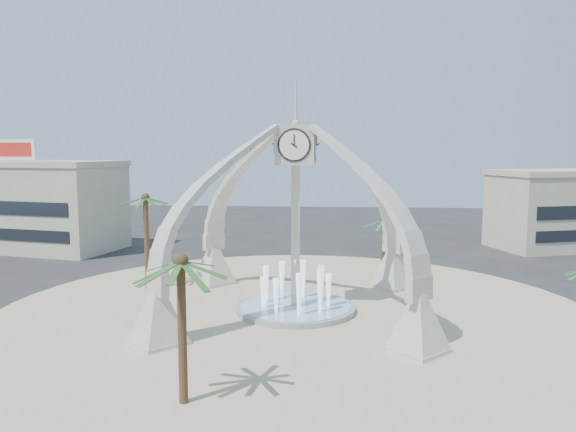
# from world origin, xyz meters

# --- Properties ---
(ground) EXTENTS (140.00, 140.00, 0.00)m
(ground) POSITION_xyz_m (0.00, 0.00, 0.00)
(ground) COLOR #282828
(ground) RESTS_ON ground
(plaza) EXTENTS (40.00, 40.00, 0.06)m
(plaza) POSITION_xyz_m (0.00, 0.00, 0.03)
(plaza) COLOR tan
(plaza) RESTS_ON ground
(clock_tower) EXTENTS (17.94, 17.94, 16.30)m
(clock_tower) POSITION_xyz_m (-0.00, -0.00, 6.49)
(clock_tower) COLOR beige
(clock_tower) RESTS_ON ground
(fountain) EXTENTS (8.00, 8.00, 3.62)m
(fountain) POSITION_xyz_m (0.00, 0.00, 0.29)
(fountain) COLOR #9A9B9D
(fountain) RESTS_ON ground
(building_nw) EXTENTS (23.75, 13.73, 11.90)m
(building_nw) POSITION_xyz_m (-32.00, 22.00, 4.83)
(building_nw) COLOR #C1B797
(building_nw) RESTS_ON ground
(palm_west) EXTENTS (4.91, 4.91, 7.93)m
(palm_west) POSITION_xyz_m (-11.81, 4.91, 7.04)
(palm_west) COLOR brown
(palm_west) RESTS_ON ground
(palm_north) EXTENTS (3.69, 3.69, 5.78)m
(palm_north) POSITION_xyz_m (6.41, 8.53, 5.08)
(palm_north) COLOR brown
(palm_north) RESTS_ON ground
(palm_south) EXTENTS (4.56, 4.56, 6.95)m
(palm_south) POSITION_xyz_m (-3.72, -14.10, 6.08)
(palm_south) COLOR brown
(palm_south) RESTS_ON ground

